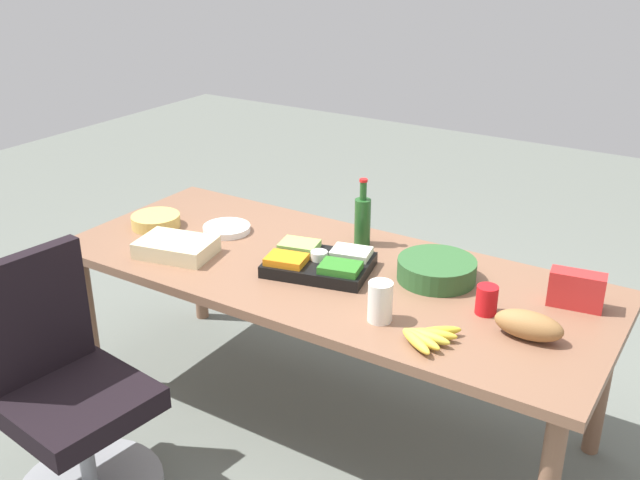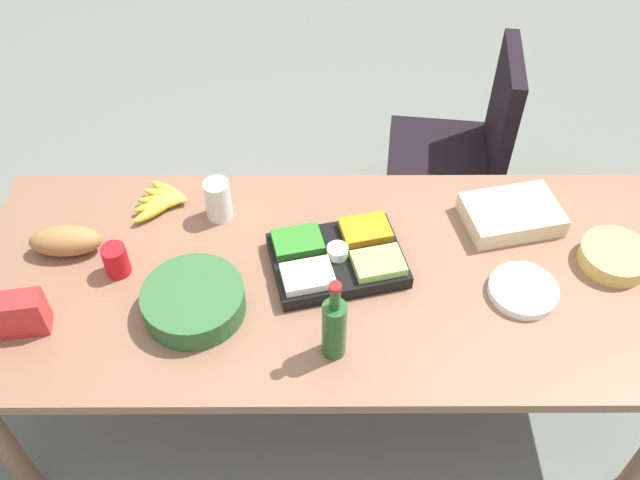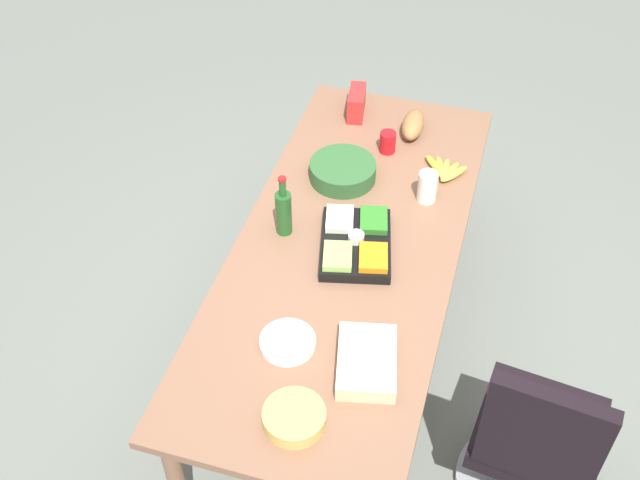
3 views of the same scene
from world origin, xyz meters
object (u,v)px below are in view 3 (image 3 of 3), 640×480
object	(u,v)px
salad_bowl	(343,171)
sheet_cake	(367,362)
conference_table	(348,255)
red_solo_cup	(388,142)
mayo_jar	(427,187)
chip_bag_red	(357,103)
paper_plate_stack	(288,342)
chip_bowl	(294,417)
veggie_tray	(356,242)
banana_bunch	(445,170)
office_chair	(533,451)
bread_loaf	(413,125)
wine_bottle	(284,211)

from	to	relation	value
salad_bowl	sheet_cake	xyz separation A→B (m)	(-1.05, -0.38, -0.01)
conference_table	red_solo_cup	bearing A→B (deg)	-1.31
mayo_jar	chip_bag_red	size ratio (longest dim) A/B	0.76
paper_plate_stack	salad_bowl	size ratio (longest dim) A/B	0.69
paper_plate_stack	chip_bag_red	xyz separation A→B (m)	(1.56, 0.13, 0.05)
conference_table	salad_bowl	xyz separation A→B (m)	(0.43, 0.14, 0.11)
paper_plate_stack	mayo_jar	bearing A→B (deg)	-19.54
chip_bowl	conference_table	bearing A→B (deg)	3.04
conference_table	chip_bag_red	world-z (taller)	chip_bag_red
veggie_tray	sheet_cake	bearing A→B (deg)	-161.82
sheet_cake	chip_bag_red	size ratio (longest dim) A/B	1.60
chip_bowl	chip_bag_red	bearing A→B (deg)	7.88
banana_bunch	sheet_cake	world-z (taller)	sheet_cake
mayo_jar	salad_bowl	distance (m)	0.42
office_chair	salad_bowl	distance (m)	1.51
banana_bunch	bread_loaf	xyz separation A→B (m)	(0.28, 0.22, 0.03)
paper_plate_stack	veggie_tray	bearing A→B (deg)	-11.53
bread_loaf	salad_bowl	xyz separation A→B (m)	(-0.45, 0.25, -0.01)
chip_bowl	mayo_jar	world-z (taller)	mayo_jar
veggie_tray	office_chair	bearing A→B (deg)	-121.92
conference_table	chip_bag_red	xyz separation A→B (m)	(0.96, 0.21, 0.14)
red_solo_cup	office_chair	bearing A→B (deg)	-144.34
chip_bowl	salad_bowl	size ratio (longest dim) A/B	0.72
office_chair	bread_loaf	distance (m)	1.71
banana_bunch	mayo_jar	size ratio (longest dim) A/B	1.53
conference_table	paper_plate_stack	xyz separation A→B (m)	(-0.60, 0.08, 0.08)
red_solo_cup	sheet_cake	bearing A→B (deg)	-170.45
bread_loaf	chip_bag_red	bearing A→B (deg)	76.17
chip_bag_red	paper_plate_stack	bearing A→B (deg)	-175.22
red_solo_cup	wine_bottle	size ratio (longest dim) A/B	0.36
bread_loaf	sheet_cake	distance (m)	1.51
mayo_jar	sheet_cake	bearing A→B (deg)	178.09
mayo_jar	sheet_cake	distance (m)	1.02
chip_bag_red	office_chair	bearing A→B (deg)	-143.40
veggie_tray	bread_loaf	xyz separation A→B (m)	(0.90, -0.07, 0.01)
chip_bowl	sheet_cake	size ratio (longest dim) A/B	0.71
wine_bottle	chip_bowl	bearing A→B (deg)	-159.77
banana_bunch	sheet_cake	bearing A→B (deg)	176.05
veggie_tray	salad_bowl	size ratio (longest dim) A/B	1.51
office_chair	chip_bag_red	bearing A→B (deg)	36.60
salad_bowl	mayo_jar	bearing A→B (deg)	-95.30
veggie_tray	banana_bunch	size ratio (longest dim) A/B	2.05
bread_loaf	chip_bag_red	size ratio (longest dim) A/B	1.20
red_solo_cup	salad_bowl	size ratio (longest dim) A/B	0.35
conference_table	mayo_jar	bearing A→B (deg)	-34.87
veggie_tray	mayo_jar	distance (m)	0.47
conference_table	red_solo_cup	xyz separation A→B (m)	(0.70, -0.02, 0.12)
paper_plate_stack	chip_bag_red	distance (m)	1.57
red_solo_cup	chip_bag_red	bearing A→B (deg)	40.83
conference_table	chip_bag_red	size ratio (longest dim) A/B	11.71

